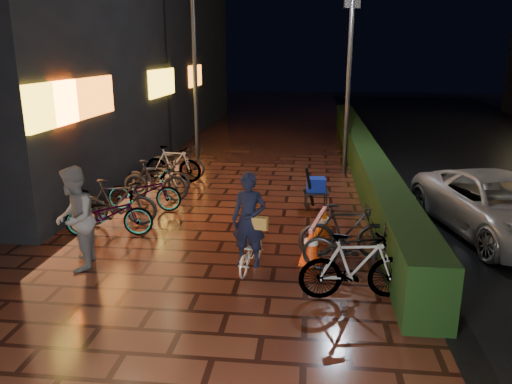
# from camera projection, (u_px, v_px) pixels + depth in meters

# --- Properties ---
(ground) EXTENTS (80.00, 80.00, 0.00)m
(ground) POSITION_uv_depth(u_px,v_px,m) (212.00, 264.00, 8.82)
(ground) COLOR #381911
(ground) RESTS_ON ground
(hedge) EXTENTS (0.70, 20.00, 1.00)m
(hedge) POSITION_uv_depth(u_px,v_px,m) (361.00, 153.00, 15.99)
(hedge) COLOR black
(hedge) RESTS_ON ground
(bystander_person) EXTENTS (0.88, 1.02, 1.80)m
(bystander_person) POSITION_uv_depth(u_px,v_px,m) (75.00, 219.00, 8.43)
(bystander_person) COLOR #5D5E60
(bystander_person) RESTS_ON ground
(van) EXTENTS (2.99, 4.80, 1.24)m
(van) POSITION_uv_depth(u_px,v_px,m) (500.00, 206.00, 10.02)
(van) COLOR #A2A3A7
(van) RESTS_ON ground
(storefront_block) EXTENTS (12.09, 22.00, 9.00)m
(storefront_block) POSITION_uv_depth(u_px,v_px,m) (29.00, 28.00, 19.60)
(storefront_block) COLOR black
(storefront_block) RESTS_ON ground
(lamp_post_hedge) EXTENTS (0.48, 0.27, 5.15)m
(lamp_post_hedge) POSITION_uv_depth(u_px,v_px,m) (349.00, 80.00, 14.60)
(lamp_post_hedge) COLOR black
(lamp_post_hedge) RESTS_ON ground
(lamp_post_sf) EXTENTS (0.54, 0.22, 5.69)m
(lamp_post_sf) POSITION_uv_depth(u_px,v_px,m) (195.00, 67.00, 16.79)
(lamp_post_sf) COLOR black
(lamp_post_sf) RESTS_ON ground
(cyclist) EXTENTS (0.66, 1.26, 1.73)m
(cyclist) POSITION_uv_depth(u_px,v_px,m) (250.00, 235.00, 8.42)
(cyclist) COLOR silver
(cyclist) RESTS_ON ground
(traffic_barrier) EXTENTS (0.67, 1.64, 0.67)m
(traffic_barrier) POSITION_uv_depth(u_px,v_px,m) (318.00, 234.00, 9.34)
(traffic_barrier) COLOR #FF420D
(traffic_barrier) RESTS_ON ground
(cart_assembly) EXTENTS (0.63, 0.65, 1.10)m
(cart_assembly) POSITION_uv_depth(u_px,v_px,m) (315.00, 186.00, 11.74)
(cart_assembly) COLOR black
(cart_assembly) RESTS_ON ground
(parked_bikes_storefront) EXTENTS (2.02, 5.91, 1.03)m
(parked_bikes_storefront) POSITION_uv_depth(u_px,v_px,m) (151.00, 182.00, 12.45)
(parked_bikes_storefront) COLOR black
(parked_bikes_storefront) RESTS_ON ground
(parked_bikes_hedge) EXTENTS (1.90, 2.21, 1.03)m
(parked_bikes_hedge) POSITION_uv_depth(u_px,v_px,m) (352.00, 247.00, 8.26)
(parked_bikes_hedge) COLOR black
(parked_bikes_hedge) RESTS_ON ground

